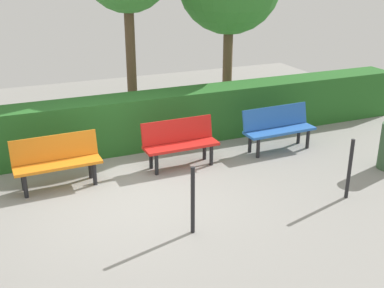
# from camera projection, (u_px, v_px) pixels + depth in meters

# --- Properties ---
(ground_plane) EXTENTS (16.00, 16.00, 0.00)m
(ground_plane) POSITION_uv_depth(u_px,v_px,m) (133.00, 192.00, 7.90)
(ground_plane) COLOR gray
(bench_blue) EXTENTS (1.49, 0.52, 0.86)m
(bench_blue) POSITION_uv_depth(u_px,v_px,m) (278.00, 126.00, 9.52)
(bench_blue) COLOR blue
(bench_blue) RESTS_ON ground_plane
(bench_red) EXTENTS (1.38, 0.47, 0.86)m
(bench_red) POSITION_uv_depth(u_px,v_px,m) (180.00, 141.00, 8.76)
(bench_red) COLOR red
(bench_red) RESTS_ON ground_plane
(bench_orange) EXTENTS (1.44, 0.50, 0.86)m
(bench_orange) POSITION_uv_depth(u_px,v_px,m) (57.00, 159.00, 7.96)
(bench_orange) COLOR orange
(bench_orange) RESTS_ON ground_plane
(hedge_row) EXTENTS (11.88, 0.73, 1.07)m
(hedge_row) POSITION_uv_depth(u_px,v_px,m) (151.00, 120.00, 9.72)
(hedge_row) COLOR #266023
(hedge_row) RESTS_ON ground_plane
(railing_post_near) EXTENTS (0.06, 0.06, 1.00)m
(railing_post_near) POSITION_uv_depth(u_px,v_px,m) (350.00, 169.00, 7.55)
(railing_post_near) COLOR black
(railing_post_near) RESTS_ON ground_plane
(railing_post_mid) EXTENTS (0.06, 0.06, 1.00)m
(railing_post_mid) POSITION_uv_depth(u_px,v_px,m) (193.00, 201.00, 6.57)
(railing_post_mid) COLOR black
(railing_post_mid) RESTS_ON ground_plane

